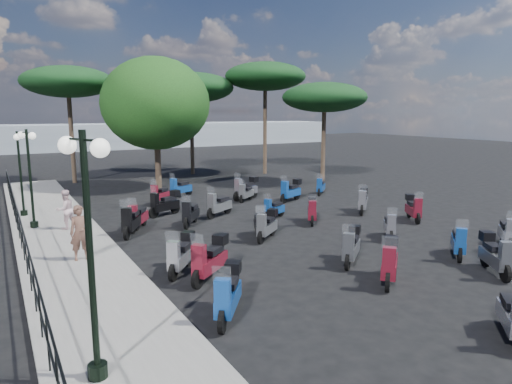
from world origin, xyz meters
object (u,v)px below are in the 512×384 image
scooter_17 (180,189)px  pine_3 (325,98)px  scooter_2 (181,255)px  scooter_15 (312,211)px  scooter_13 (390,263)px  scooter_10 (219,206)px  scooter_25 (413,209)px  scooter_3 (138,218)px  scooter_27 (291,191)px  woman (80,233)px  pine_1 (265,77)px  scooter_14 (267,226)px  scooter_22 (246,189)px  scooter_5 (165,204)px  scooter_4 (131,222)px  scooter_7 (351,247)px  scooter_24 (507,233)px  pine_0 (191,88)px  scooter_9 (190,214)px  scooter_19 (459,243)px  scooter_26 (363,201)px  scooter_28 (321,187)px  scooter_0 (228,295)px  lamp_post_1 (30,172)px  scooter_16 (246,193)px  pedestrian_far (65,209)px  scooter_20 (390,227)px  scooter_11 (160,195)px  lamp_post_0 (89,242)px  lamp_post_2 (20,168)px  broadleaf_tree (156,104)px  scooter_1 (210,260)px  scooter_8 (259,225)px  scooter_21 (274,210)px  pine_2 (68,82)px  scooter_18 (495,256)px

scooter_17 → pine_3: bearing=-114.5°
scooter_2 → scooter_15: bearing=-116.2°
scooter_13 → scooter_10: bearing=-37.2°
scooter_10 → scooter_25: size_ratio=1.05×
scooter_3 → scooter_27: scooter_27 is taller
woman → pine_1: size_ratio=0.21×
scooter_14 → scooter_22: scooter_22 is taller
scooter_5 → scooter_15: (4.84, -4.33, -0.03)m
scooter_4 → scooter_7: scooter_4 is taller
scooter_2 → scooter_27: 11.22m
scooter_24 → pine_0: (-2.30, 22.53, 5.74)m
scooter_9 → scooter_19: bearing=163.8°
scooter_15 → scooter_26: 3.20m
scooter_28 → scooter_7: bearing=103.7°
scooter_0 → scooter_15: (6.97, 6.23, -0.06)m
scooter_14 → pine_3: 14.64m
lamp_post_1 → scooter_16: 10.16m
scooter_2 → scooter_26: 10.56m
pedestrian_far → scooter_19: size_ratio=1.11×
scooter_14 → scooter_2: bearing=75.5°
scooter_20 → scooter_28: bearing=-71.8°
scooter_11 → lamp_post_0: bearing=118.4°
lamp_post_2 → pedestrian_far: size_ratio=2.40×
lamp_post_0 → scooter_2: bearing=33.6°
woman → broadleaf_tree: (6.40, 12.32, 4.02)m
scooter_26 → scooter_0: bearing=79.2°
scooter_11 → broadleaf_tree: (1.45, 4.69, 4.55)m
scooter_3 → scooter_25: scooter_3 is taller
pedestrian_far → scooter_20: pedestrian_far is taller
scooter_1 → scooter_15: 7.42m
scooter_9 → scooter_8: bearing=155.4°
scooter_5 → scooter_21: scooter_5 is taller
pine_0 → scooter_13: bearing=-99.0°
scooter_2 → scooter_24: size_ratio=1.04×
scooter_16 → pine_0: size_ratio=0.17×
scooter_3 → scooter_20: size_ratio=1.15×
lamp_post_1 → scooter_11: lamp_post_1 is taller
scooter_21 → lamp_post_1: bearing=49.3°
scooter_5 → scooter_19: scooter_5 is taller
scooter_8 → scooter_13: (0.81, -5.57, 0.09)m
woman → pine_2: size_ratio=0.23×
scooter_3 → scooter_11: (2.34, 4.41, -0.02)m
scooter_18 → scooter_21: bearing=-44.5°
scooter_7 → scooter_1: bearing=38.6°
scooter_4 → scooter_25: scooter_4 is taller
lamp_post_2 → pine_2: 11.02m
scooter_0 → scooter_24: scooter_0 is taller
broadleaf_tree → lamp_post_2: bearing=-147.5°
scooter_3 → scooter_16: bearing=-120.7°
scooter_21 → scooter_25: bearing=-146.0°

